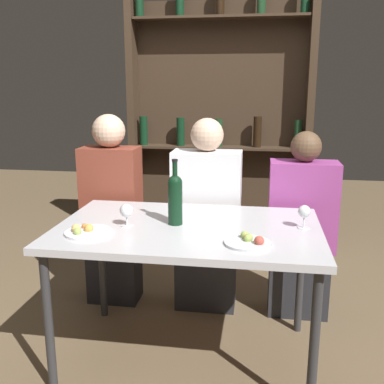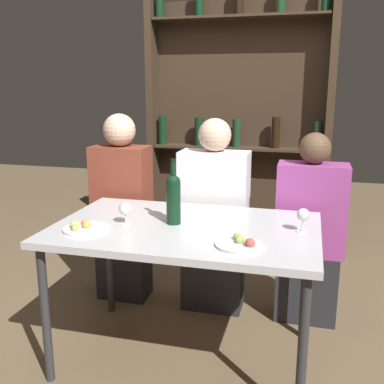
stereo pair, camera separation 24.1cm
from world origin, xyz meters
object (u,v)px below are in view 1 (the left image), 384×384
seated_person_center (206,222)px  wine_glass_1 (126,211)px  seated_person_right (301,232)px  wine_glass_0 (304,212)px  seated_person_left (112,215)px  food_plate_0 (87,231)px  food_plate_1 (249,241)px  wine_bottle (175,197)px

seated_person_center → wine_glass_1: bearing=-117.4°
wine_glass_1 → seated_person_right: 1.18m
wine_glass_0 → wine_glass_1: size_ratio=1.03×
seated_person_left → food_plate_0: bearing=-79.8°
food_plate_1 → wine_glass_1: bearing=164.6°
wine_glass_1 → seated_person_right: size_ratio=0.10×
food_plate_0 → seated_person_right: (1.11, 0.80, -0.21)m
wine_glass_1 → seated_person_right: (0.94, 0.65, -0.28)m
wine_bottle → seated_person_center: (0.09, 0.58, -0.31)m
wine_glass_1 → wine_bottle: bearing=16.0°
wine_glass_0 → seated_person_right: 0.62m
food_plate_1 → seated_person_center: size_ratio=0.17×
wine_glass_1 → seated_person_center: size_ratio=0.09×
wine_bottle → seated_person_left: (-0.55, 0.58, -0.29)m
food_plate_1 → seated_person_right: (0.31, 0.82, -0.22)m
food_plate_0 → seated_person_left: (-0.14, 0.80, -0.16)m
wine_bottle → seated_person_center: 0.67m
seated_person_center → food_plate_1: bearing=-70.3°
wine_bottle → seated_person_left: size_ratio=0.27×
wine_bottle → wine_glass_1: bearing=-164.0°
food_plate_1 → seated_person_center: bearing=109.7°
wine_glass_0 → seated_person_left: (-1.21, 0.55, -0.23)m
wine_bottle → food_plate_1: size_ratio=1.58×
wine_glass_0 → seated_person_center: 0.83m
wine_bottle → food_plate_1: 0.48m
wine_glass_0 → food_plate_1: (-0.27, -0.27, -0.07)m
wine_bottle → seated_person_right: (0.70, 0.58, -0.35)m
wine_glass_0 → seated_person_left: size_ratio=0.09×
seated_person_left → seated_person_right: seated_person_left is taller
wine_bottle → wine_glass_1: (-0.24, -0.07, -0.07)m
wine_glass_0 → seated_person_center: seated_person_center is taller
food_plate_1 → seated_person_left: seated_person_left is taller
seated_person_center → wine_bottle: bearing=-99.2°
wine_glass_0 → food_plate_1: size_ratio=0.56×
food_plate_0 → food_plate_1: 0.79m
food_plate_0 → seated_person_right: seated_person_right is taller
wine_bottle → wine_glass_0: size_ratio=2.83×
food_plate_0 → seated_person_center: seated_person_center is taller
food_plate_0 → seated_person_center: (0.50, 0.80, -0.18)m
wine_glass_1 → food_plate_0: wine_glass_1 is taller
wine_glass_0 → seated_person_center: size_ratio=0.10×
seated_person_center → food_plate_0: bearing=-121.9°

